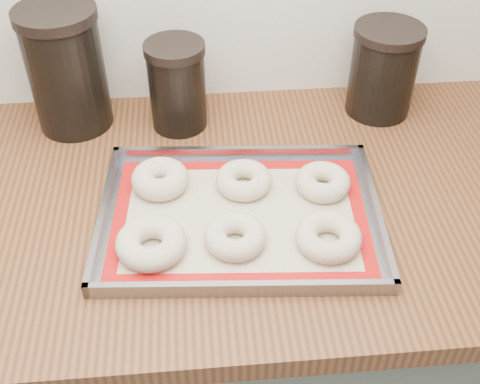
{
  "coord_description": "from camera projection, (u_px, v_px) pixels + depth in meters",
  "views": [
    {
      "loc": [
        -0.07,
        0.9,
        1.6
      ],
      "look_at": [
        -0.0,
        1.61,
        0.96
      ],
      "focal_mm": 45.0,
      "sensor_mm": 36.0,
      "label": 1
    }
  ],
  "objects": [
    {
      "name": "canister_right",
      "position": [
        383.0,
        70.0,
        1.18
      ],
      "size": [
        0.14,
        0.14,
        0.18
      ],
      "color": "black",
      "rests_on": "countertop"
    },
    {
      "name": "baking_mat",
      "position": [
        240.0,
        217.0,
        1.0
      ],
      "size": [
        0.44,
        0.32,
        0.0
      ],
      "rotation": [
        0.0,
        0.0,
        -0.08
      ],
      "color": "#C6B793",
      "rests_on": "baking_tray"
    },
    {
      "name": "bagel_back_mid",
      "position": [
        244.0,
        180.0,
        1.04
      ],
      "size": [
        0.11,
        0.11,
        0.03
      ],
      "primitive_type": "torus",
      "rotation": [
        0.0,
        0.0,
        -0.16
      ],
      "color": "beige",
      "rests_on": "baking_mat"
    },
    {
      "name": "canister_left",
      "position": [
        66.0,
        69.0,
        1.13
      ],
      "size": [
        0.15,
        0.15,
        0.24
      ],
      "color": "black",
      "rests_on": "countertop"
    },
    {
      "name": "bagel_front_left",
      "position": [
        151.0,
        243.0,
        0.93
      ],
      "size": [
        0.12,
        0.12,
        0.04
      ],
      "primitive_type": "torus",
      "rotation": [
        0.0,
        0.0,
        -0.12
      ],
      "color": "beige",
      "rests_on": "baking_mat"
    },
    {
      "name": "cabinet",
      "position": [
        240.0,
        348.0,
        1.36
      ],
      "size": [
        3.0,
        0.65,
        0.86
      ],
      "primitive_type": "cube",
      "color": "slate",
      "rests_on": "floor"
    },
    {
      "name": "bagel_front_mid",
      "position": [
        235.0,
        236.0,
        0.94
      ],
      "size": [
        0.1,
        0.1,
        0.04
      ],
      "primitive_type": "torus",
      "rotation": [
        0.0,
        0.0,
        -0.01
      ],
      "color": "beige",
      "rests_on": "baking_mat"
    },
    {
      "name": "baking_tray",
      "position": [
        240.0,
        216.0,
        1.0
      ],
      "size": [
        0.48,
        0.36,
        0.03
      ],
      "rotation": [
        0.0,
        0.0,
        -0.08
      ],
      "color": "gray",
      "rests_on": "countertop"
    },
    {
      "name": "countertop",
      "position": [
        239.0,
        202.0,
        1.06
      ],
      "size": [
        3.06,
        0.68,
        0.04
      ],
      "primitive_type": "cube",
      "color": "brown",
      "rests_on": "cabinet"
    },
    {
      "name": "bagel_back_right",
      "position": [
        323.0,
        182.0,
        1.04
      ],
      "size": [
        0.11,
        0.11,
        0.03
      ],
      "primitive_type": "torus",
      "rotation": [
        0.0,
        0.0,
        0.12
      ],
      "color": "beige",
      "rests_on": "baking_mat"
    },
    {
      "name": "bagel_front_right",
      "position": [
        328.0,
        237.0,
        0.94
      ],
      "size": [
        0.12,
        0.12,
        0.03
      ],
      "primitive_type": "torus",
      "rotation": [
        0.0,
        0.0,
        0.15
      ],
      "color": "beige",
      "rests_on": "baking_mat"
    },
    {
      "name": "bagel_back_left",
      "position": [
        160.0,
        179.0,
        1.04
      ],
      "size": [
        0.1,
        0.1,
        0.04
      ],
      "primitive_type": "torus",
      "rotation": [
        0.0,
        0.0,
        -0.06
      ],
      "color": "beige",
      "rests_on": "baking_mat"
    },
    {
      "name": "canister_mid",
      "position": [
        177.0,
        85.0,
        1.15
      ],
      "size": [
        0.11,
        0.11,
        0.18
      ],
      "color": "black",
      "rests_on": "countertop"
    }
  ]
}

